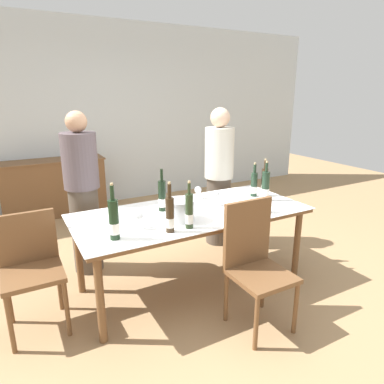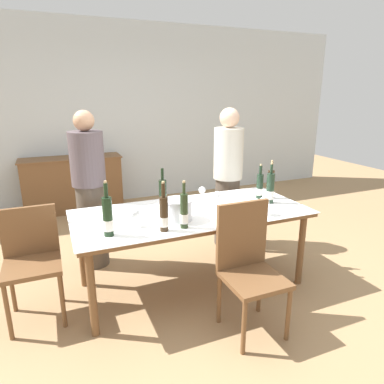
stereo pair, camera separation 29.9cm
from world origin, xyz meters
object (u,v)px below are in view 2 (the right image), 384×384
Objects in this scene: wine_glass_0 at (217,196)px; person_host at (90,192)px; wine_bottle_3 at (260,186)px; wine_glass_1 at (134,214)px; wine_bottle_4 at (164,214)px; chair_near_front at (248,261)px; wine_bottle_1 at (184,212)px; wine_bottle_0 at (271,185)px; wine_bottle_2 at (270,189)px; wine_bottle_5 at (108,217)px; wine_glass_2 at (202,191)px; ice_bucket at (178,209)px; sideboard_cabinet at (73,184)px; chair_left_end at (32,255)px; wine_bottle_6 at (163,196)px; person_guest_left at (228,179)px; wine_glass_3 at (264,202)px; dining_table at (192,218)px.

person_host is at bearing 145.54° from wine_glass_0.
wine_glass_1 is at bearing -168.89° from wine_bottle_3.
chair_near_front is (0.53, -0.37, -0.32)m from wine_bottle_4.
wine_bottle_1 is at bearing -61.85° from person_host.
wine_bottle_2 is (-0.10, -0.13, 0.00)m from wine_bottle_0.
wine_bottle_1 is at bearing -164.82° from wine_bottle_2.
wine_bottle_5 is 3.35× the size of wine_glass_2.
wine_glass_1 is at bearing -75.77° from person_host.
ice_bucket is at bearing 84.66° from wine_bottle_1.
sideboard_cabinet is at bearing 99.00° from wine_bottle_4.
wine_bottle_1 is at bearing -19.76° from chair_left_end.
wine_bottle_6 is 0.50m from wine_glass_0.
wine_bottle_4 is 1.17m from person_host.
wine_glass_0 is at bearing 29.85° from wine_bottle_4.
wine_bottle_2 is 2.63× the size of wine_glass_1.
person_guest_left is (0.57, 1.39, 0.25)m from chair_near_front.
wine_glass_1 is at bearing -179.67° from ice_bucket.
sideboard_cabinet is 3.05m from wine_bottle_4.
wine_bottle_6 reaches higher than chair_left_end.
wine_glass_3 is at bearing -39.44° from person_host.
wine_bottle_0 reaches higher than dining_table.
wine_bottle_1 reaches higher than wine_glass_2.
person_host is (-0.01, 1.02, -0.08)m from wine_bottle_5.
wine_bottle_3 is at bearing 23.97° from wine_bottle_1.
chair_left_end is (-1.33, 0.08, -0.14)m from dining_table.
dining_table is at bearing 38.74° from ice_bucket.
wine_glass_0 is 0.45m from wine_glass_3.
wine_glass_0 is at bearing 126.31° from wine_glass_3.
wine_bottle_0 is 1.80m from person_host.
person_guest_left reaches higher than wine_glass_2.
wine_bottle_3 is 0.35× the size of chair_near_front.
wine_bottle_0 is at bearing -3.94° from wine_bottle_6.
sideboard_cabinet is 11.56× the size of wine_glass_2.
person_guest_left is at bearing 33.40° from wine_glass_1.
wine_bottle_1 reaches higher than chair_near_front.
wine_glass_3 is (0.76, -0.47, -0.02)m from wine_bottle_6.
sideboard_cabinet is 3.14m from wine_bottle_0.
wine_glass_1 reaches higher than wine_glass_0.
person_host is at bearing 135.77° from dining_table.
dining_table is at bearing 103.31° from chair_near_front.
chair_left_end is at bearing 157.29° from wine_bottle_4.
sideboard_cabinet is 1.63× the size of chair_left_end.
wine_glass_2 is (0.44, 0.63, -0.05)m from wine_bottle_1.
wine_glass_0 is (-0.51, 0.10, -0.04)m from wine_bottle_2.
wine_bottle_0 is at bearing -0.21° from chair_left_end.
wine_bottle_4 is 2.69× the size of wine_glass_0.
wine_glass_3 is at bearing -64.55° from wine_glass_2.
wine_glass_0 is (1.04, 0.29, -0.04)m from wine_bottle_5.
wine_glass_3 is at bearing -130.89° from wine_bottle_0.
wine_glass_0 reaches higher than sideboard_cabinet.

